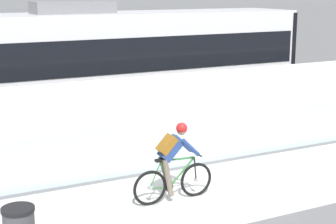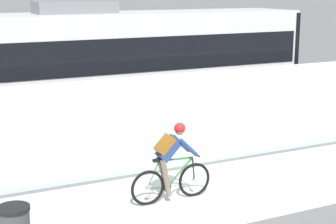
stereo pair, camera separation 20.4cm
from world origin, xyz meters
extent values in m
plane|color=slate|center=(0.00, 0.00, 0.00)|extent=(200.00, 200.00, 0.00)
cube|color=silver|center=(0.00, 0.00, 0.01)|extent=(32.00, 3.20, 0.01)
cube|color=silver|center=(0.00, 1.85, 0.56)|extent=(32.00, 0.05, 1.12)
cube|color=white|center=(0.00, 3.65, 0.96)|extent=(32.00, 0.36, 1.92)
cube|color=#595654|center=(0.00, 6.13, 0.00)|extent=(32.00, 0.08, 0.01)
cube|color=#595654|center=(0.00, 7.57, 0.00)|extent=(32.00, 0.08, 0.01)
cube|color=silver|center=(1.12, 6.85, 1.90)|extent=(11.00, 2.50, 3.10)
cube|color=black|center=(1.12, 6.85, 2.25)|extent=(10.56, 2.54, 1.04)
cube|color=orange|center=(1.12, 6.85, 0.53)|extent=(10.78, 2.53, 0.28)
cube|color=slate|center=(-0.86, 6.85, 3.63)|extent=(2.40, 1.10, 0.36)
cube|color=#232326|center=(-2.40, 6.85, 0.36)|extent=(1.40, 1.88, 0.20)
cylinder|color=black|center=(-2.40, 6.13, 0.30)|extent=(0.60, 0.10, 0.60)
cylinder|color=black|center=(-2.40, 7.57, 0.30)|extent=(0.60, 0.10, 0.60)
cube|color=#232326|center=(4.64, 6.85, 0.36)|extent=(1.40, 1.88, 0.20)
cylinder|color=black|center=(4.64, 6.13, 0.30)|extent=(0.60, 0.10, 0.60)
cylinder|color=black|center=(4.64, 7.57, 0.30)|extent=(0.60, 0.10, 0.60)
cube|color=black|center=(6.57, 6.85, 1.90)|extent=(0.16, 2.54, 2.94)
torus|color=black|center=(-0.54, 0.00, 0.36)|extent=(0.72, 0.06, 0.72)
cylinder|color=#99999E|center=(-0.54, 0.00, 0.36)|extent=(0.07, 0.10, 0.07)
torus|color=black|center=(-1.59, 0.00, 0.36)|extent=(0.72, 0.06, 0.72)
cylinder|color=#99999E|center=(-1.59, 0.00, 0.36)|extent=(0.07, 0.10, 0.07)
cylinder|color=#337233|center=(-0.88, 0.00, 0.57)|extent=(0.60, 0.04, 0.58)
cylinder|color=#337233|center=(-1.25, 0.00, 0.59)|extent=(0.22, 0.04, 0.59)
cylinder|color=#337233|center=(-0.97, 0.00, 0.86)|extent=(0.76, 0.04, 0.07)
cylinder|color=#337233|center=(-1.38, 0.00, 0.33)|extent=(0.43, 0.03, 0.09)
cylinder|color=#337233|center=(-1.47, 0.00, 0.62)|extent=(0.27, 0.02, 0.53)
cylinder|color=black|center=(-0.56, 0.00, 0.60)|extent=(0.08, 0.03, 0.49)
cube|color=black|center=(-1.34, 0.00, 0.90)|extent=(0.24, 0.10, 0.05)
cylinder|color=black|center=(-0.59, 0.00, 0.95)|extent=(0.03, 0.58, 0.03)
cylinder|color=#262628|center=(-1.16, 0.00, 0.30)|extent=(0.18, 0.02, 0.18)
cube|color=navy|center=(-1.12, 0.00, 1.11)|extent=(0.50, 0.28, 0.51)
cube|color=#8C5919|center=(-1.22, 0.00, 1.21)|extent=(0.38, 0.30, 0.38)
sphere|color=tan|center=(-0.88, 0.00, 1.46)|extent=(0.20, 0.20, 0.20)
sphere|color=red|center=(-0.88, 0.00, 1.49)|extent=(0.23, 0.23, 0.23)
cylinder|color=navy|center=(-0.77, -0.16, 1.12)|extent=(0.41, 0.08, 0.41)
cylinder|color=navy|center=(-0.77, 0.16, 1.12)|extent=(0.41, 0.08, 0.41)
cylinder|color=#726656|center=(-1.23, -0.09, 0.55)|extent=(0.25, 0.11, 0.79)
cylinder|color=#726656|center=(-1.23, 0.09, 0.69)|extent=(0.25, 0.11, 0.52)
cylinder|color=black|center=(-4.40, -1.25, 0.93)|extent=(0.51, 0.51, 0.06)
camera|label=1|loc=(-5.91, -9.19, 4.23)|focal=58.43mm
camera|label=2|loc=(-5.73, -9.28, 4.23)|focal=58.43mm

